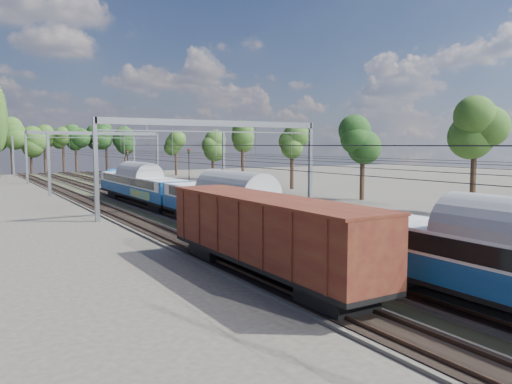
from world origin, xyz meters
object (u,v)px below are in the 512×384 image
worker (126,182)px  freight_boxcar (265,231)px  emu_train (239,200)px  signal_near (128,165)px  signal_far (189,162)px

worker → freight_boxcar: bearing=152.8°
emu_train → freight_boxcar: size_ratio=4.33×
emu_train → freight_boxcar: (-4.50, -10.61, -0.30)m
worker → signal_near: 5.20m
emu_train → signal_far: bearing=70.8°
emu_train → worker: 46.48m
worker → signal_near: (-0.94, -4.29, 2.78)m
freight_boxcar → worker: (9.99, 56.73, -1.55)m
signal_near → worker: bearing=70.0°
signal_near → freight_boxcar: bearing=-107.4°
signal_near → signal_far: (10.98, 2.77, 0.14)m
worker → signal_near: size_ratio=0.30×
emu_train → worker: (5.49, 46.12, -1.85)m
emu_train → worker: size_ratio=38.54×
emu_train → signal_near: size_ratio=11.56×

